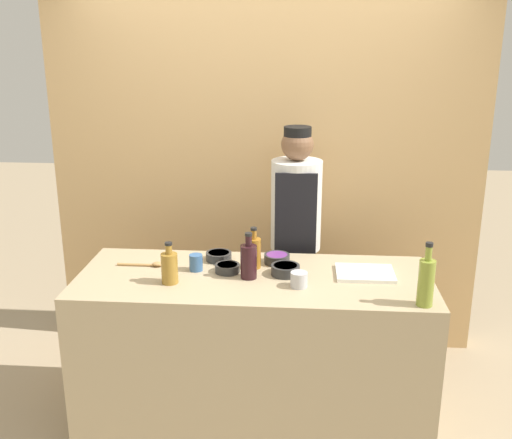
{
  "coord_description": "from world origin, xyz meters",
  "views": [
    {
      "loc": [
        0.25,
        -3.03,
        2.17
      ],
      "look_at": [
        0.0,
        0.15,
        1.18
      ],
      "focal_mm": 42.0,
      "sensor_mm": 36.0,
      "label": 1
    }
  ],
  "objects_px": {
    "chef_center": "(295,241)",
    "cup_blue": "(196,263)",
    "bottle_oil": "(426,281)",
    "sauce_bowl_purple": "(277,258)",
    "sauce_bowl_white": "(227,268)",
    "sauce_bowl_red": "(285,269)",
    "cutting_board": "(365,273)",
    "bottle_wine": "(249,260)",
    "sauce_bowl_yellow": "(219,256)",
    "cup_steel": "(299,280)",
    "bottle_amber": "(254,252)",
    "bottle_vinegar": "(170,267)",
    "wooden_spoon": "(147,264)"
  },
  "relations": [
    {
      "from": "sauce_bowl_red",
      "to": "chef_center",
      "type": "xyz_separation_m",
      "value": [
        0.05,
        0.58,
        -0.04
      ]
    },
    {
      "from": "sauce_bowl_yellow",
      "to": "sauce_bowl_purple",
      "type": "distance_m",
      "value": 0.34
    },
    {
      "from": "bottle_oil",
      "to": "cup_steel",
      "type": "bearing_deg",
      "value": 164.05
    },
    {
      "from": "sauce_bowl_yellow",
      "to": "cup_steel",
      "type": "height_order",
      "value": "cup_steel"
    },
    {
      "from": "cutting_board",
      "to": "cup_blue",
      "type": "xyz_separation_m",
      "value": [
        -0.94,
        -0.01,
        0.04
      ]
    },
    {
      "from": "sauce_bowl_purple",
      "to": "bottle_vinegar",
      "type": "height_order",
      "value": "bottle_vinegar"
    },
    {
      "from": "cup_blue",
      "to": "sauce_bowl_red",
      "type": "bearing_deg",
      "value": -2.75
    },
    {
      "from": "sauce_bowl_purple",
      "to": "chef_center",
      "type": "distance_m",
      "value": 0.42
    },
    {
      "from": "sauce_bowl_red",
      "to": "cup_blue",
      "type": "distance_m",
      "value": 0.5
    },
    {
      "from": "cup_blue",
      "to": "chef_center",
      "type": "relative_size",
      "value": 0.06
    },
    {
      "from": "bottle_vinegar",
      "to": "bottle_oil",
      "type": "distance_m",
      "value": 1.31
    },
    {
      "from": "bottle_amber",
      "to": "wooden_spoon",
      "type": "bearing_deg",
      "value": -177.15
    },
    {
      "from": "cup_steel",
      "to": "sauce_bowl_purple",
      "type": "bearing_deg",
      "value": 111.39
    },
    {
      "from": "sauce_bowl_white",
      "to": "sauce_bowl_yellow",
      "type": "bearing_deg",
      "value": 112.39
    },
    {
      "from": "sauce_bowl_yellow",
      "to": "chef_center",
      "type": "distance_m",
      "value": 0.59
    },
    {
      "from": "sauce_bowl_red",
      "to": "bottle_wine",
      "type": "height_order",
      "value": "bottle_wine"
    },
    {
      "from": "bottle_amber",
      "to": "chef_center",
      "type": "bearing_deg",
      "value": 64.8
    },
    {
      "from": "sauce_bowl_yellow",
      "to": "bottle_amber",
      "type": "relative_size",
      "value": 0.63
    },
    {
      "from": "sauce_bowl_yellow",
      "to": "bottle_wine",
      "type": "xyz_separation_m",
      "value": [
        0.2,
        -0.25,
        0.07
      ]
    },
    {
      "from": "sauce_bowl_purple",
      "to": "cup_blue",
      "type": "xyz_separation_m",
      "value": [
        -0.45,
        -0.15,
        0.02
      ]
    },
    {
      "from": "cup_steel",
      "to": "cutting_board",
      "type": "bearing_deg",
      "value": 28.04
    },
    {
      "from": "bottle_vinegar",
      "to": "sauce_bowl_red",
      "type": "bearing_deg",
      "value": 14.83
    },
    {
      "from": "bottle_wine",
      "to": "bottle_oil",
      "type": "bearing_deg",
      "value": -17.32
    },
    {
      "from": "bottle_wine",
      "to": "chef_center",
      "type": "height_order",
      "value": "chef_center"
    },
    {
      "from": "cutting_board",
      "to": "cup_blue",
      "type": "relative_size",
      "value": 3.41
    },
    {
      "from": "sauce_bowl_white",
      "to": "sauce_bowl_red",
      "type": "relative_size",
      "value": 0.87
    },
    {
      "from": "sauce_bowl_white",
      "to": "sauce_bowl_purple",
      "type": "xyz_separation_m",
      "value": [
        0.27,
        0.16,
        0.0
      ]
    },
    {
      "from": "sauce_bowl_yellow",
      "to": "cup_steel",
      "type": "xyz_separation_m",
      "value": [
        0.47,
        -0.35,
        0.01
      ]
    },
    {
      "from": "cutting_board",
      "to": "sauce_bowl_red",
      "type": "bearing_deg",
      "value": -175.88
    },
    {
      "from": "cutting_board",
      "to": "cup_steel",
      "type": "distance_m",
      "value": 0.41
    },
    {
      "from": "cutting_board",
      "to": "cup_blue",
      "type": "distance_m",
      "value": 0.94
    },
    {
      "from": "bottle_oil",
      "to": "cup_blue",
      "type": "distance_m",
      "value": 1.25
    },
    {
      "from": "sauce_bowl_yellow",
      "to": "bottle_oil",
      "type": "bearing_deg",
      "value": -25.85
    },
    {
      "from": "wooden_spoon",
      "to": "bottle_oil",
      "type": "bearing_deg",
      "value": -15.04
    },
    {
      "from": "cutting_board",
      "to": "sauce_bowl_white",
      "type": "bearing_deg",
      "value": -178.54
    },
    {
      "from": "sauce_bowl_white",
      "to": "cutting_board",
      "type": "distance_m",
      "value": 0.76
    },
    {
      "from": "chef_center",
      "to": "cup_blue",
      "type": "bearing_deg",
      "value": -134.7
    },
    {
      "from": "bottle_wine",
      "to": "cup_blue",
      "type": "relative_size",
      "value": 2.77
    },
    {
      "from": "bottle_amber",
      "to": "cup_blue",
      "type": "xyz_separation_m",
      "value": [
        -0.32,
        -0.07,
        -0.05
      ]
    },
    {
      "from": "bottle_oil",
      "to": "chef_center",
      "type": "distance_m",
      "value": 1.13
    },
    {
      "from": "sauce_bowl_purple",
      "to": "bottle_amber",
      "type": "xyz_separation_m",
      "value": [
        -0.13,
        -0.08,
        0.06
      ]
    },
    {
      "from": "sauce_bowl_white",
      "to": "bottle_vinegar",
      "type": "distance_m",
      "value": 0.34
    },
    {
      "from": "bottle_oil",
      "to": "chef_center",
      "type": "relative_size",
      "value": 0.2
    },
    {
      "from": "bottle_vinegar",
      "to": "cup_blue",
      "type": "xyz_separation_m",
      "value": [
        0.11,
        0.19,
        -0.04
      ]
    },
    {
      "from": "cup_blue",
      "to": "chef_center",
      "type": "height_order",
      "value": "chef_center"
    },
    {
      "from": "cutting_board",
      "to": "bottle_oil",
      "type": "xyz_separation_m",
      "value": [
        0.25,
        -0.37,
        0.12
      ]
    },
    {
      "from": "sauce_bowl_purple",
      "to": "bottle_amber",
      "type": "relative_size",
      "value": 0.62
    },
    {
      "from": "cutting_board",
      "to": "cup_blue",
      "type": "height_order",
      "value": "cup_blue"
    },
    {
      "from": "bottle_wine",
      "to": "cup_blue",
      "type": "xyz_separation_m",
      "value": [
        -0.3,
        0.08,
        -0.05
      ]
    },
    {
      "from": "sauce_bowl_yellow",
      "to": "cup_blue",
      "type": "distance_m",
      "value": 0.2
    }
  ]
}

